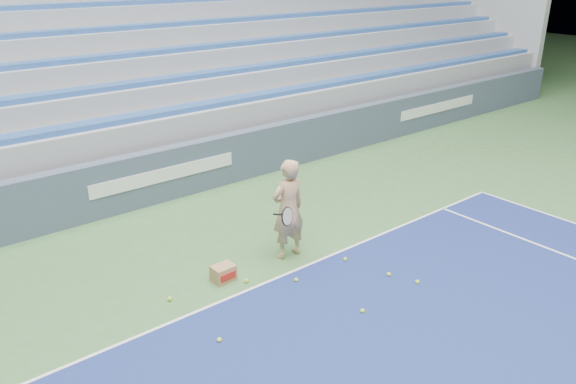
% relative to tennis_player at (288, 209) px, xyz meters
% --- Properties ---
extents(sponsor_barrier, '(30.00, 0.32, 1.10)m').
position_rel_tennis_player_xyz_m(sponsor_barrier, '(-0.47, 3.53, -0.31)').
color(sponsor_barrier, '#404D61').
rests_on(sponsor_barrier, ground).
extents(bleachers, '(31.00, 9.15, 7.30)m').
position_rel_tennis_player_xyz_m(bleachers, '(-0.47, 9.25, 1.50)').
color(bleachers, '#95989D').
rests_on(bleachers, ground).
extents(tennis_player, '(0.93, 0.83, 1.72)m').
position_rel_tennis_player_xyz_m(tennis_player, '(0.00, 0.00, 0.00)').
color(tennis_player, tan).
rests_on(tennis_player, ground).
extents(ball_box, '(0.36, 0.28, 0.26)m').
position_rel_tennis_player_xyz_m(ball_box, '(-1.29, 0.01, -0.73)').
color(ball_box, '#A3784F').
rests_on(ball_box, ground).
extents(tennis_ball_0, '(0.07, 0.07, 0.07)m').
position_rel_tennis_player_xyz_m(tennis_ball_0, '(0.62, -0.75, -0.83)').
color(tennis_ball_0, '#CEEC30').
rests_on(tennis_ball_0, ground).
extents(tennis_ball_1, '(0.07, 0.07, 0.07)m').
position_rel_tennis_player_xyz_m(tennis_ball_1, '(-0.24, -1.97, -0.83)').
color(tennis_ball_1, '#CEEC30').
rests_on(tennis_ball_1, ground).
extents(tennis_ball_2, '(0.07, 0.07, 0.07)m').
position_rel_tennis_player_xyz_m(tennis_ball_2, '(-1.05, -0.27, -0.83)').
color(tennis_ball_2, '#CEEC30').
rests_on(tennis_ball_2, ground).
extents(tennis_ball_3, '(0.07, 0.07, 0.07)m').
position_rel_tennis_player_xyz_m(tennis_ball_3, '(0.81, -1.53, -0.83)').
color(tennis_ball_3, '#CEEC30').
rests_on(tennis_ball_3, ground).
extents(tennis_ball_4, '(0.07, 0.07, 0.07)m').
position_rel_tennis_player_xyz_m(tennis_ball_4, '(-0.43, -0.73, -0.83)').
color(tennis_ball_4, '#CEEC30').
rests_on(tennis_ball_4, ground).
extents(tennis_ball_5, '(0.07, 0.07, 0.07)m').
position_rel_tennis_player_xyz_m(tennis_ball_5, '(-2.17, -1.25, -0.83)').
color(tennis_ball_5, '#CEEC30').
rests_on(tennis_ball_5, ground).
extents(tennis_ball_6, '(0.07, 0.07, 0.07)m').
position_rel_tennis_player_xyz_m(tennis_ball_6, '(-2.21, 0.03, -0.83)').
color(tennis_ball_6, '#CEEC30').
rests_on(tennis_ball_6, ground).
extents(tennis_ball_7, '(0.07, 0.07, 0.07)m').
position_rel_tennis_player_xyz_m(tennis_ball_7, '(0.98, -1.96, -0.83)').
color(tennis_ball_7, '#CEEC30').
rests_on(tennis_ball_7, ground).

